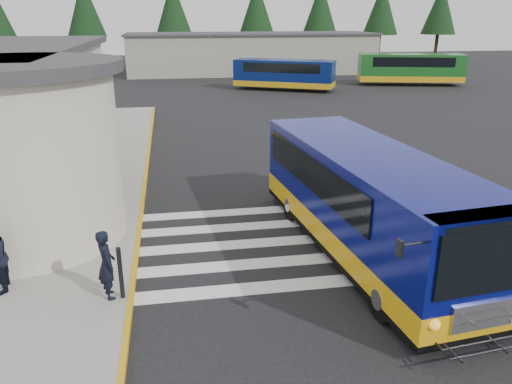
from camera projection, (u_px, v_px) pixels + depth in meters
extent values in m
plane|color=black|center=(278.00, 230.00, 14.81)|extent=(140.00, 140.00, 0.00)
cube|color=gold|center=(144.00, 191.00, 17.85)|extent=(0.12, 34.00, 0.16)
cylinder|color=beige|center=(20.00, 158.00, 13.35)|extent=(5.20, 5.20, 4.50)
cylinder|color=#38383A|center=(5.00, 67.00, 12.54)|extent=(5.80, 5.80, 0.30)
cube|color=black|center=(74.00, 155.00, 18.00)|extent=(0.08, 1.20, 2.20)
cube|color=#38383A|center=(84.00, 119.00, 17.64)|extent=(1.20, 1.80, 0.12)
cube|color=silver|center=(286.00, 286.00, 11.75)|extent=(8.00, 0.55, 0.01)
cube|color=silver|center=(275.00, 262.00, 12.87)|extent=(8.00, 0.55, 0.01)
cube|color=silver|center=(266.00, 242.00, 13.98)|extent=(8.00, 0.55, 0.01)
cube|color=silver|center=(259.00, 226.00, 15.10)|extent=(8.00, 0.55, 0.01)
cube|color=silver|center=(253.00, 211.00, 16.21)|extent=(8.00, 0.55, 0.01)
cube|color=gray|center=(251.00, 54.00, 54.08)|extent=(26.00, 8.00, 4.00)
cube|color=#38383A|center=(251.00, 34.00, 53.38)|extent=(26.40, 8.40, 0.20)
cylinder|color=black|center=(90.00, 53.00, 58.71)|extent=(0.44, 0.44, 3.60)
cone|color=black|center=(85.00, 7.00, 57.03)|extent=(4.40, 4.40, 6.40)
cylinder|color=black|center=(175.00, 52.00, 60.30)|extent=(0.44, 0.44, 3.60)
cone|color=black|center=(173.00, 8.00, 58.62)|extent=(4.40, 4.40, 6.40)
cylinder|color=black|center=(257.00, 51.00, 61.89)|extent=(0.44, 0.44, 3.60)
cone|color=black|center=(257.00, 8.00, 60.21)|extent=(4.40, 4.40, 6.40)
cylinder|color=black|center=(319.00, 50.00, 63.17)|extent=(0.44, 0.44, 3.60)
cone|color=black|center=(320.00, 8.00, 61.49)|extent=(4.40, 4.40, 6.40)
cylinder|color=black|center=(378.00, 49.00, 64.44)|extent=(0.44, 0.44, 3.60)
cone|color=black|center=(382.00, 8.00, 62.76)|extent=(4.40, 4.40, 6.40)
cylinder|color=black|center=(436.00, 49.00, 65.72)|extent=(0.44, 0.44, 3.60)
cone|color=black|center=(440.00, 8.00, 64.04)|extent=(4.40, 4.40, 6.40)
cube|color=#080D61|center=(367.00, 196.00, 12.97)|extent=(3.44, 9.27, 2.37)
cube|color=#E1A30F|center=(365.00, 227.00, 13.28)|extent=(3.47, 9.30, 0.56)
cube|color=black|center=(364.00, 239.00, 13.39)|extent=(3.46, 9.29, 0.22)
cube|color=black|center=(492.00, 261.00, 8.72)|extent=(2.21, 0.29, 1.26)
cube|color=silver|center=(483.00, 316.00, 9.09)|extent=(1.31, 0.20, 0.55)
cube|color=black|center=(311.00, 173.00, 13.22)|extent=(0.73, 6.61, 0.91)
cube|color=black|center=(397.00, 166.00, 13.87)|extent=(0.73, 6.61, 0.91)
cylinder|color=black|center=(384.00, 299.00, 10.33)|extent=(0.40, 0.99, 0.97)
cylinder|color=black|center=(475.00, 284.00, 10.89)|extent=(0.40, 0.99, 0.97)
cylinder|color=black|center=(293.00, 205.00, 15.44)|extent=(0.40, 0.99, 0.97)
cylinder|color=black|center=(358.00, 198.00, 16.00)|extent=(0.40, 0.99, 0.97)
cube|color=black|center=(400.00, 248.00, 8.29)|extent=(0.07, 0.19, 0.30)
imported|color=black|center=(106.00, 264.00, 10.78)|extent=(0.55, 0.67, 1.58)
cylinder|color=black|center=(121.00, 273.00, 10.80)|extent=(0.10, 0.10, 1.21)
cube|color=#071752|center=(284.00, 73.00, 41.73)|extent=(8.42, 5.82, 2.12)
cube|color=gold|center=(284.00, 83.00, 42.02)|extent=(8.46, 5.86, 0.46)
cube|color=black|center=(284.00, 67.00, 41.56)|extent=(6.80, 5.02, 0.74)
cube|color=#16531B|center=(410.00, 67.00, 44.77)|extent=(9.42, 4.66, 2.32)
cube|color=gold|center=(409.00, 78.00, 45.09)|extent=(9.46, 4.69, 0.50)
cube|color=black|center=(411.00, 61.00, 44.58)|extent=(7.47, 4.22, 0.81)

